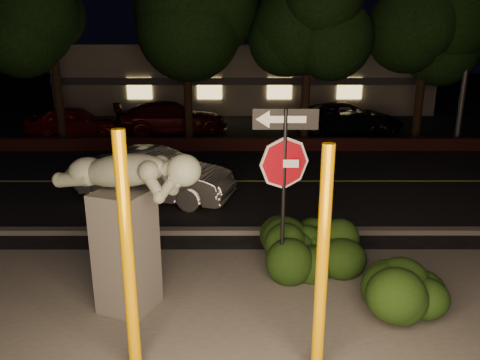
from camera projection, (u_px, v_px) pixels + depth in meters
name	position (u px, v px, depth m)	size (l,w,h in m)	color
ground	(247.00, 158.00, 17.57)	(90.00, 90.00, 0.00)	black
patio	(258.00, 336.00, 7.04)	(14.00, 6.00, 0.02)	#4C4944
road	(249.00, 181.00, 14.70)	(80.00, 8.00, 0.01)	black
lane_marking	(249.00, 181.00, 14.70)	(80.00, 0.12, 0.01)	#B5A748
curb	(252.00, 231.00, 10.76)	(80.00, 0.25, 0.12)	#4C4944
brick_wall	(247.00, 144.00, 18.74)	(40.00, 0.35, 0.50)	#481917
parking_lot	(245.00, 125.00, 24.27)	(40.00, 12.00, 0.01)	black
building	(244.00, 75.00, 31.34)	(22.00, 10.20, 4.00)	slate
tree_far_a	(49.00, 12.00, 18.89)	(4.60, 4.60, 7.43)	black
tree_far_c	(309.00, 3.00, 18.62)	(4.80, 4.80, 7.84)	black
tree_far_d	(429.00, 11.00, 19.17)	(4.40, 4.40, 7.42)	black
yellow_pole_left	(128.00, 259.00, 5.85)	(0.17, 0.17, 3.31)	#FFB001
yellow_pole_right	(322.00, 267.00, 5.82)	(0.16, 0.16, 3.15)	#F3A500
signpost	(284.00, 164.00, 7.88)	(1.09, 0.08, 3.21)	black
sculpture	(126.00, 213.00, 7.32)	(2.50, 1.52, 2.73)	#4C4944
hedge_center	(304.00, 238.00, 9.23)	(2.06, 0.97, 1.07)	black
hedge_right	(317.00, 247.00, 8.71)	(1.78, 0.95, 1.17)	black
hedge_far_right	(406.00, 289.00, 7.38)	(1.49, 0.93, 1.03)	black
silver_sedan	(156.00, 176.00, 12.86)	(1.48, 4.24, 1.40)	#AEAFB3
parked_car_red	(75.00, 122.00, 21.14)	(1.68, 4.18, 1.43)	maroon
parked_car_darkred	(172.00, 118.00, 21.82)	(2.13, 5.23, 1.52)	#3B0A0D
parked_car_dark	(346.00, 119.00, 21.83)	(2.43, 5.28, 1.47)	black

